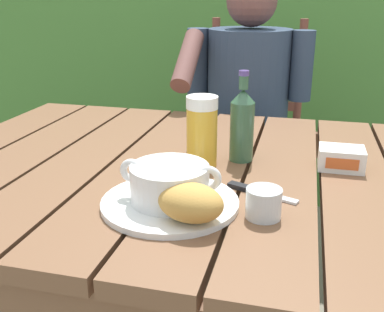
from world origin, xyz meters
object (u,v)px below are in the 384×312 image
object	(u,v)px
person_eating	(245,110)
serving_plate	(170,203)
bread_roll	(191,202)
table_knife	(255,191)
beer_glass	(202,131)
water_glass_small	(264,203)
chair_near_diner	(250,148)
soup_bowl	(170,182)
beer_bottle	(242,124)
butter_tub	(341,158)

from	to	relation	value
person_eating	serving_plate	bearing A→B (deg)	-91.11
bread_roll	table_knife	size ratio (longest dim) A/B	0.91
beer_glass	water_glass_small	size ratio (longest dim) A/B	2.53
chair_near_diner	soup_bowl	bearing A→B (deg)	-91.05
person_eating	bread_roll	distance (m)	1.04
soup_bowl	beer_bottle	world-z (taller)	beer_bottle
serving_plate	beer_bottle	xyz separation A→B (m)	(0.10, 0.29, 0.09)
soup_bowl	beer_bottle	distance (m)	0.31
soup_bowl	butter_tub	xyz separation A→B (m)	(0.34, 0.29, -0.02)
water_glass_small	butter_tub	distance (m)	0.33
beer_bottle	table_knife	distance (m)	0.22
table_knife	beer_bottle	bearing A→B (deg)	106.77
beer_glass	beer_bottle	xyz separation A→B (m)	(0.09, 0.06, 0.01)
soup_bowl	bread_roll	world-z (taller)	soup_bowl
soup_bowl	table_knife	size ratio (longest dim) A/B	1.33
soup_bowl	butter_tub	bearing A→B (deg)	40.72
beer_bottle	table_knife	xyz separation A→B (m)	(0.06, -0.19, -0.09)
bread_roll	soup_bowl	bearing A→B (deg)	130.60
serving_plate	water_glass_small	size ratio (longest dim) A/B	4.05
serving_plate	beer_bottle	distance (m)	0.32
soup_bowl	beer_glass	size ratio (longest dim) A/B	1.20
soup_bowl	serving_plate	bearing A→B (deg)	180.00
soup_bowl	bread_roll	size ratio (longest dim) A/B	1.46
chair_near_diner	beer_bottle	distance (m)	0.95
serving_plate	bread_roll	xyz separation A→B (m)	(0.06, -0.07, 0.04)
person_eating	bread_roll	xyz separation A→B (m)	(0.04, -1.03, 0.09)
person_eating	beer_bottle	xyz separation A→B (m)	(0.08, -0.67, 0.13)
serving_plate	butter_tub	distance (m)	0.44
beer_bottle	butter_tub	distance (m)	0.25
person_eating	chair_near_diner	bearing A→B (deg)	89.20
bread_roll	butter_tub	size ratio (longest dim) A/B	1.33
soup_bowl	bread_roll	distance (m)	0.09
soup_bowl	butter_tub	distance (m)	0.44
chair_near_diner	beer_bottle	xyz separation A→B (m)	(0.08, -0.88, 0.36)
beer_glass	beer_bottle	distance (m)	0.11
serving_plate	soup_bowl	xyz separation A→B (m)	(0.00, 0.00, 0.04)
water_glass_small	beer_glass	bearing A→B (deg)	126.05
bread_roll	beer_bottle	distance (m)	0.36
beer_glass	water_glass_small	bearing A→B (deg)	-53.95
butter_tub	table_knife	xyz separation A→B (m)	(-0.18, -0.19, -0.02)
beer_glass	table_knife	xyz separation A→B (m)	(0.14, -0.13, -0.08)
serving_plate	water_glass_small	bearing A→B (deg)	-1.32
chair_near_diner	bread_roll	size ratio (longest dim) A/B	7.63
chair_near_diner	beer_glass	bearing A→B (deg)	-90.67
person_eating	butter_tub	distance (m)	0.75
chair_near_diner	serving_plate	world-z (taller)	chair_near_diner
person_eating	table_knife	bearing A→B (deg)	-81.06
serving_plate	chair_near_diner	bearing A→B (deg)	88.95
water_glass_small	soup_bowl	bearing A→B (deg)	178.68
soup_bowl	water_glass_small	bearing A→B (deg)	-1.32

